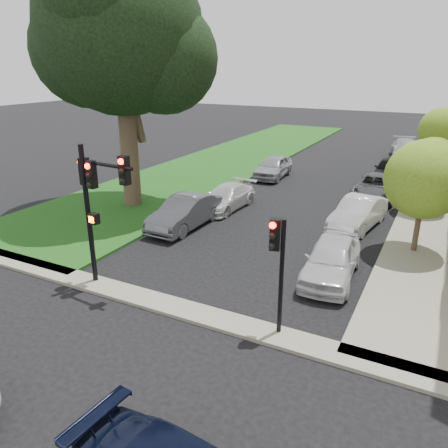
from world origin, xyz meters
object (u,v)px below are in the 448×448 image
at_px(car_parked_0, 332,259).
at_px(car_parked_4, 405,149).
at_px(eucalyptus, 120,31).
at_px(car_parked_2, 376,187).
at_px(traffic_signal_main, 95,192).
at_px(car_parked_6, 226,197).
at_px(traffic_signal_secondary, 278,256).
at_px(car_parked_7, 273,167).
at_px(small_tree_b, 432,163).
at_px(car_parked_5, 185,212).
at_px(small_tree_c, 442,130).
at_px(car_parked_3, 389,169).
at_px(car_parked_1, 358,213).
at_px(small_tree_a, 425,179).

bearing_deg(car_parked_0, car_parked_4, 85.72).
bearing_deg(eucalyptus, car_parked_2, 32.87).
distance_m(traffic_signal_main, car_parked_2, 17.29).
height_order(car_parked_2, car_parked_6, car_parked_2).
xyz_separation_m(traffic_signal_secondary, car_parked_0, (0.54, 4.31, -1.75)).
bearing_deg(traffic_signal_main, traffic_signal_secondary, -0.35).
relative_size(eucalyptus, car_parked_6, 2.98).
bearing_deg(car_parked_7, car_parked_0, -63.13).
distance_m(eucalyptus, car_parked_0, 15.11).
distance_m(eucalyptus, car_parked_7, 13.48).
height_order(small_tree_b, car_parked_6, small_tree_b).
height_order(eucalyptus, car_parked_5, eucalyptus).
height_order(traffic_signal_secondary, car_parked_0, traffic_signal_secondary).
distance_m(eucalyptus, small_tree_c, 22.55).
bearing_deg(car_parked_3, car_parked_1, -89.64).
relative_size(traffic_signal_main, car_parked_1, 1.13).
xyz_separation_m(eucalyptus, small_tree_c, (14.66, 16.09, -5.87)).
distance_m(small_tree_c, traffic_signal_main, 25.89).
xyz_separation_m(eucalyptus, car_parked_7, (4.67, 9.60, -8.23)).
distance_m(car_parked_3, car_parked_7, 7.84).
bearing_deg(car_parked_3, car_parked_5, -117.29).
relative_size(eucalyptus, small_tree_b, 3.29).
bearing_deg(car_parked_6, car_parked_7, 95.28).
height_order(car_parked_1, car_parked_3, car_parked_3).
height_order(car_parked_1, car_parked_2, car_parked_1).
bearing_deg(car_parked_4, car_parked_3, -100.66).
bearing_deg(car_parked_7, small_tree_c, 30.59).
bearing_deg(car_parked_5, small_tree_c, 61.57).
bearing_deg(eucalyptus, car_parked_3, 46.31).
xyz_separation_m(small_tree_a, small_tree_c, (0.00, 15.88, -0.06)).
height_order(eucalyptus, car_parked_0, eucalyptus).
distance_m(traffic_signal_secondary, car_parked_7, 18.98).
xyz_separation_m(small_tree_a, car_parked_1, (-2.74, 1.97, -2.44)).
height_order(small_tree_a, small_tree_c, small_tree_a).
xyz_separation_m(small_tree_a, car_parked_4, (-2.56, 20.62, -2.39)).
bearing_deg(car_parked_6, car_parked_3, 59.77).
bearing_deg(traffic_signal_secondary, car_parked_5, 138.07).
relative_size(small_tree_c, car_parked_0, 1.06).
relative_size(car_parked_2, car_parked_6, 1.13).
height_order(traffic_signal_secondary, car_parked_4, traffic_signal_secondary).
relative_size(small_tree_a, traffic_signal_secondary, 1.32).
distance_m(car_parked_2, car_parked_6, 9.03).
bearing_deg(small_tree_b, small_tree_c, 90.00).
bearing_deg(car_parked_5, car_parked_2, 52.98).
xyz_separation_m(traffic_signal_secondary, car_parked_4, (0.51, 28.82, -1.73)).
height_order(eucalyptus, small_tree_b, eucalyptus).
relative_size(small_tree_c, car_parked_5, 1.01).
bearing_deg(car_parked_5, eucalyptus, 161.52).
xyz_separation_m(small_tree_c, traffic_signal_secondary, (-3.07, -24.08, -0.60)).
distance_m(small_tree_c, car_parked_0, 20.08).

